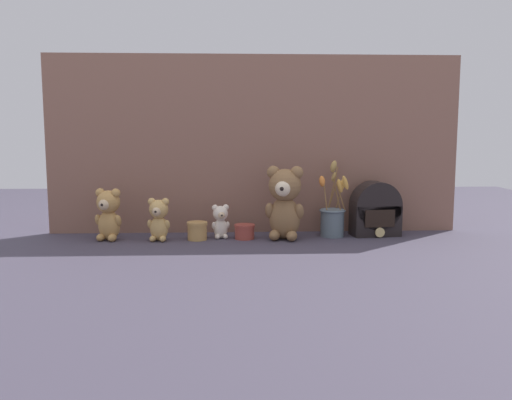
% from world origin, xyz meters
% --- Properties ---
extents(ground_plane, '(4.00, 4.00, 0.00)m').
position_xyz_m(ground_plane, '(0.00, 0.00, 0.00)').
color(ground_plane, '#3D3847').
extents(backdrop_wall, '(1.77, 0.02, 0.76)m').
position_xyz_m(backdrop_wall, '(0.00, 0.17, 0.38)').
color(backdrop_wall, '#845B4C').
rests_on(backdrop_wall, ground).
extents(teddy_bear_large, '(0.17, 0.15, 0.30)m').
position_xyz_m(teddy_bear_large, '(0.12, -0.00, 0.16)').
color(teddy_bear_large, olive).
rests_on(teddy_bear_large, ground).
extents(teddy_bear_medium, '(0.12, 0.11, 0.21)m').
position_xyz_m(teddy_bear_medium, '(-0.60, 0.01, 0.11)').
color(teddy_bear_medium, tan).
rests_on(teddy_bear_medium, ground).
extents(teddy_bear_small, '(0.10, 0.09, 0.17)m').
position_xyz_m(teddy_bear_small, '(-0.39, -0.01, 0.09)').
color(teddy_bear_small, tan).
rests_on(teddy_bear_small, ground).
extents(teddy_bear_tiny, '(0.08, 0.07, 0.14)m').
position_xyz_m(teddy_bear_tiny, '(-0.15, 0.03, 0.07)').
color(teddy_bear_tiny, beige).
rests_on(teddy_bear_tiny, ground).
extents(flower_vase, '(0.13, 0.15, 0.32)m').
position_xyz_m(flower_vase, '(0.32, 0.05, 0.08)').
color(flower_vase, slate).
rests_on(flower_vase, ground).
extents(vintage_radio, '(0.21, 0.12, 0.23)m').
position_xyz_m(vintage_radio, '(0.51, 0.06, 0.10)').
color(vintage_radio, black).
rests_on(vintage_radio, ground).
extents(decorative_tin_tall, '(0.08, 0.08, 0.06)m').
position_xyz_m(decorative_tin_tall, '(-0.05, 0.01, 0.03)').
color(decorative_tin_tall, '#993D33').
rests_on(decorative_tin_tall, ground).
extents(decorative_tin_short, '(0.08, 0.08, 0.07)m').
position_xyz_m(decorative_tin_short, '(-0.24, 0.00, 0.04)').
color(decorative_tin_short, tan).
rests_on(decorative_tin_short, ground).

